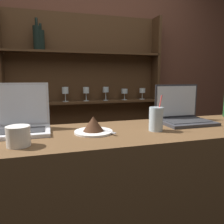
{
  "coord_description": "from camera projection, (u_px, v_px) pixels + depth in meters",
  "views": [
    {
      "loc": [
        -0.35,
        -0.81,
        1.33
      ],
      "look_at": [
        -0.03,
        0.28,
        1.15
      ],
      "focal_mm": 35.0,
      "sensor_mm": 36.0,
      "label": 1
    }
  ],
  "objects": [
    {
      "name": "bar_counter",
      "position": [
        118.0,
        221.0,
        1.23
      ],
      "size": [
        2.18,
        0.52,
        1.05
      ],
      "color": "brown",
      "rests_on": "ground_plane"
    },
    {
      "name": "back_wall",
      "position": [
        81.0,
        75.0,
        2.31
      ],
      "size": [
        7.0,
        0.06,
        2.7
      ],
      "color": "brown",
      "rests_on": "ground_plane"
    },
    {
      "name": "back_shelf",
      "position": [
        85.0,
        107.0,
        2.29
      ],
      "size": [
        1.58,
        0.18,
        1.96
      ],
      "color": "#472D19",
      "rests_on": "ground_plane"
    },
    {
      "name": "laptop_near",
      "position": [
        16.0,
        121.0,
        1.12
      ],
      "size": [
        0.34,
        0.23,
        0.25
      ],
      "color": "silver",
      "rests_on": "bar_counter"
    },
    {
      "name": "laptop_far",
      "position": [
        183.0,
        114.0,
        1.37
      ],
      "size": [
        0.31,
        0.24,
        0.24
      ],
      "color": "#333338",
      "rests_on": "bar_counter"
    },
    {
      "name": "cake_plate",
      "position": [
        94.0,
        126.0,
        1.11
      ],
      "size": [
        0.2,
        0.2,
        0.09
      ],
      "color": "white",
      "rests_on": "bar_counter"
    },
    {
      "name": "water_glass",
      "position": [
        156.0,
        119.0,
        1.15
      ],
      "size": [
        0.07,
        0.07,
        0.19
      ],
      "color": "silver",
      "rests_on": "bar_counter"
    },
    {
      "name": "coffee_cup",
      "position": [
        18.0,
        136.0,
        0.9
      ],
      "size": [
        0.1,
        0.1,
        0.08
      ],
      "color": "silver",
      "rests_on": "bar_counter"
    }
  ]
}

